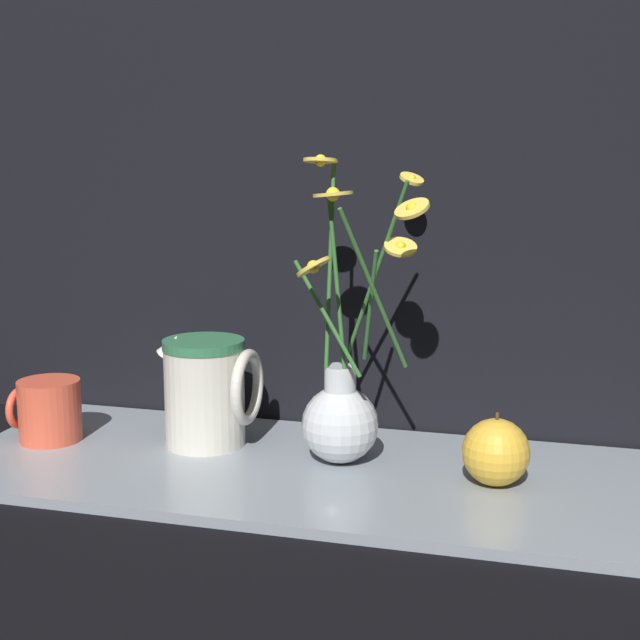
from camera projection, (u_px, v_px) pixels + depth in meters
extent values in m
plane|color=black|center=(314.00, 477.00, 1.07)|extent=(6.00, 6.00, 0.00)
cube|color=gray|center=(314.00, 472.00, 1.06)|extent=(0.88, 0.34, 0.01)
cube|color=black|center=(352.00, 19.00, 1.14)|extent=(1.38, 0.02, 1.10)
sphere|color=silver|center=(340.00, 425.00, 1.07)|extent=(0.09, 0.09, 0.09)
cylinder|color=silver|center=(340.00, 381.00, 1.06)|extent=(0.04, 0.04, 0.04)
cylinder|color=#336B2D|center=(327.00, 319.00, 1.01)|extent=(0.08, 0.02, 0.13)
cylinder|color=#EAC64C|center=(313.00, 267.00, 0.96)|extent=(0.04, 0.05, 0.02)
sphere|color=yellow|center=(313.00, 267.00, 0.96)|extent=(0.01, 0.01, 0.01)
cylinder|color=#336B2D|center=(374.00, 292.00, 1.00)|extent=(0.07, 0.10, 0.19)
cylinder|color=#EAC64C|center=(412.00, 209.00, 0.95)|extent=(0.05, 0.05, 0.02)
sphere|color=yellow|center=(412.00, 209.00, 0.95)|extent=(0.01, 0.01, 0.01)
cylinder|color=#336B2D|center=(330.00, 265.00, 1.04)|extent=(0.01, 0.03, 0.24)
cylinder|color=#EAC64C|center=(319.00, 160.00, 1.03)|extent=(0.04, 0.04, 0.01)
sphere|color=yellow|center=(319.00, 160.00, 1.03)|extent=(0.01, 0.01, 0.01)
cylinder|color=#336B2D|center=(376.00, 271.00, 1.07)|extent=(0.09, 0.07, 0.22)
cylinder|color=#EAC64C|center=(412.00, 179.00, 1.08)|extent=(0.04, 0.04, 0.02)
sphere|color=yellow|center=(412.00, 179.00, 1.08)|extent=(0.01, 0.01, 0.01)
cylinder|color=#336B2D|center=(370.00, 307.00, 1.05)|extent=(0.03, 0.07, 0.14)
cylinder|color=#EAC64C|center=(400.00, 247.00, 1.04)|extent=(0.05, 0.05, 0.02)
sphere|color=yellow|center=(400.00, 247.00, 1.04)|extent=(0.01, 0.01, 0.01)
cylinder|color=#336B2D|center=(337.00, 282.00, 1.03)|extent=(0.03, 0.01, 0.20)
cylinder|color=#EAC64C|center=(333.00, 194.00, 1.00)|extent=(0.05, 0.05, 0.01)
sphere|color=yellow|center=(333.00, 194.00, 1.00)|extent=(0.02, 0.02, 0.02)
cylinder|color=#DB5138|center=(50.00, 410.00, 1.16)|extent=(0.08, 0.08, 0.08)
torus|color=#DB5138|center=(19.00, 408.00, 1.17)|extent=(0.01, 0.05, 0.05)
cylinder|color=beige|center=(205.00, 392.00, 1.14)|extent=(0.10, 0.10, 0.14)
cylinder|color=#33724C|center=(203.00, 344.00, 1.12)|extent=(0.10, 0.10, 0.01)
torus|color=beige|center=(247.00, 387.00, 1.12)|extent=(0.01, 0.10, 0.10)
cone|color=beige|center=(172.00, 346.00, 1.14)|extent=(0.04, 0.03, 0.04)
sphere|color=gold|center=(496.00, 453.00, 1.00)|extent=(0.08, 0.08, 0.08)
cylinder|color=#4C3819|center=(497.00, 417.00, 0.99)|extent=(0.00, 0.00, 0.01)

